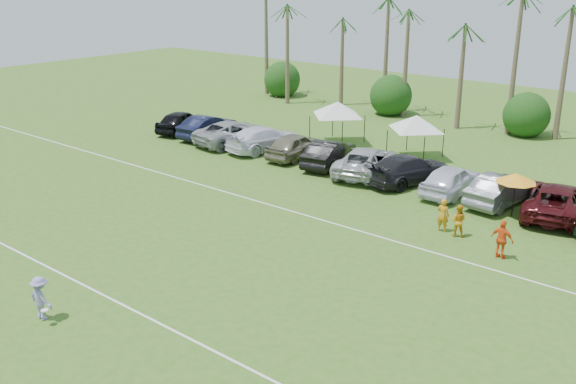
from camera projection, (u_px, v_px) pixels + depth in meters
The scene contains 30 objects.
ground at pixel (26, 296), 25.46m from camera, with size 120.00×120.00×0.00m, color #3B611D.
field_lines at pixel (178, 235), 31.31m from camera, with size 80.00×12.10×0.01m.
palm_tree_0 at pixel (253, 19), 63.89m from camera, with size 2.40×2.40×8.90m.
palm_tree_1 at pixel (292, 12), 60.63m from camera, with size 2.40×2.40×9.90m.
palm_tree_2 at pixel (336, 4), 57.36m from camera, with size 2.40×2.40×10.90m.
palm_tree_4 at pixel (414, 30), 53.16m from camera, with size 2.40×2.40×8.90m.
palm_tree_5 at pixel (460, 21), 50.49m from camera, with size 2.40×2.40×9.90m.
palm_tree_6 at pixel (511, 12), 47.82m from camera, with size 2.40×2.40×10.90m.
palm_tree_7 at pixel (568, 2), 45.15m from camera, with size 2.40×2.40×11.90m.
bush_tree_0 at pixel (283, 78), 64.72m from camera, with size 4.00×4.00×4.00m.
bush_tree_1 at pixel (395, 93), 56.97m from camera, with size 4.00×4.00×4.00m.
bush_tree_2 at pixel (530, 111), 49.81m from camera, with size 4.00×4.00×4.00m.
sideline_player_a at pixel (443, 215), 31.49m from camera, with size 0.61×0.40×1.69m, color orange.
sideline_player_b at pixel (458, 220), 30.92m from camera, with size 0.78×0.61×1.61m, color orange.
sideline_player_c at pixel (502, 239), 28.51m from camera, with size 1.06×0.44×1.81m, color #F95A1B.
canopy_tent_left at pixel (338, 102), 46.68m from camera, with size 4.47×4.47×3.62m.
canopy_tent_right at pixel (417, 115), 42.92m from camera, with size 4.30×4.30×3.48m.
market_umbrella at pixel (516, 178), 33.01m from camera, with size 2.11×2.11×2.35m.
frisbee_player at pixel (41, 298), 23.55m from camera, with size 1.20×0.70×1.70m.
parked_car_0 at pixel (181, 121), 50.61m from camera, with size 2.04×5.07×1.73m, color black.
parked_car_1 at pixel (207, 127), 48.94m from camera, with size 1.83×5.24×1.73m, color black.
parked_car_2 at pixel (234, 133), 47.14m from camera, with size 2.86×6.21×1.73m, color #9DA0A5.
parked_car_3 at pixel (265, 138), 45.51m from camera, with size 2.42×5.95×1.73m, color white.
parked_car_4 at pixel (295, 146), 43.71m from camera, with size 2.04×5.07×1.73m, color #7A735B.
parked_car_5 at pixel (329, 153), 41.93m from camera, with size 1.83×5.24×1.73m, color black.
parked_car_6 at pixel (367, 161), 40.20m from camera, with size 2.86×6.21×1.73m, color #B6B7BA.
parked_car_7 at pixel (409, 169), 38.63m from camera, with size 2.42×5.95×1.73m, color black.
parked_car_8 at pixel (451, 180), 36.67m from camera, with size 2.04×5.07×1.73m, color silver.
parked_car_9 at pixel (501, 189), 35.09m from camera, with size 1.83×5.24×1.73m, color slate.
parked_car_10 at pixel (556, 200), 33.47m from camera, with size 2.86×6.21×1.73m, color #440E12.
Camera 1 is at (22.40, -10.97, 12.33)m, focal length 40.00 mm.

